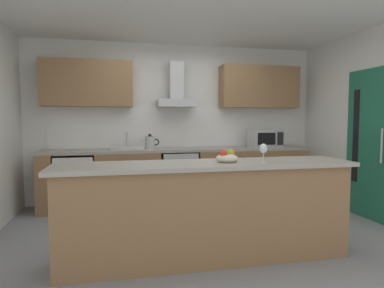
# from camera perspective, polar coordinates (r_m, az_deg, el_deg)

# --- Properties ---
(ground) EXTENTS (5.80, 4.50, 0.02)m
(ground) POSITION_cam_1_polar(r_m,az_deg,el_deg) (4.22, 1.58, -14.82)
(ground) COLOR gray
(ceiling) EXTENTS (5.80, 4.50, 0.02)m
(ceiling) POSITION_cam_1_polar(r_m,az_deg,el_deg) (4.18, 1.66, 21.50)
(ceiling) COLOR white
(wall_back) EXTENTS (5.80, 0.12, 2.60)m
(wall_back) POSITION_cam_1_polar(r_m,az_deg,el_deg) (5.77, -2.75, 3.54)
(wall_back) COLOR white
(wall_back) RESTS_ON ground
(wall_right) EXTENTS (0.12, 4.50, 2.60)m
(wall_right) POSITION_cam_1_polar(r_m,az_deg,el_deg) (5.18, 29.15, 2.93)
(wall_right) COLOR white
(wall_right) RESTS_ON ground
(backsplash_tile) EXTENTS (4.08, 0.02, 0.66)m
(backsplash_tile) POSITION_cam_1_polar(r_m,az_deg,el_deg) (5.70, -2.63, 2.83)
(backsplash_tile) COLOR white
(counter_back) EXTENTS (4.23, 0.60, 0.90)m
(counter_back) POSITION_cam_1_polar(r_m,az_deg,el_deg) (5.47, -2.05, -5.44)
(counter_back) COLOR olive
(counter_back) RESTS_ON ground
(counter_island) EXTENTS (2.87, 0.64, 0.95)m
(counter_island) POSITION_cam_1_polar(r_m,az_deg,el_deg) (3.34, 2.45, -11.17)
(counter_island) COLOR olive
(counter_island) RESTS_ON ground
(upper_cabinets) EXTENTS (4.17, 0.32, 0.70)m
(upper_cabinets) POSITION_cam_1_polar(r_m,az_deg,el_deg) (5.57, -2.37, 9.81)
(upper_cabinets) COLOR olive
(side_door) EXTENTS (0.08, 0.85, 2.05)m
(side_door) POSITION_cam_1_polar(r_m,az_deg,el_deg) (5.22, 27.61, -0.00)
(side_door) COLOR #1E664C
(side_door) RESTS_ON ground
(oven) EXTENTS (0.60, 0.62, 0.80)m
(oven) POSITION_cam_1_polar(r_m,az_deg,el_deg) (5.44, -2.38, -5.39)
(oven) COLOR slate
(oven) RESTS_ON ground
(refrigerator) EXTENTS (0.58, 0.60, 0.85)m
(refrigerator) POSITION_cam_1_polar(r_m,az_deg,el_deg) (5.40, -18.99, -6.07)
(refrigerator) COLOR white
(refrigerator) RESTS_ON ground
(microwave) EXTENTS (0.50, 0.38, 0.30)m
(microwave) POSITION_cam_1_polar(r_m,az_deg,el_deg) (5.79, 12.23, 0.98)
(microwave) COLOR #B7BABC
(microwave) RESTS_ON counter_back
(sink) EXTENTS (0.50, 0.40, 0.26)m
(sink) POSITION_cam_1_polar(r_m,az_deg,el_deg) (5.31, -10.90, -0.60)
(sink) COLOR silver
(sink) RESTS_ON counter_back
(kettle) EXTENTS (0.29, 0.15, 0.24)m
(kettle) POSITION_cam_1_polar(r_m,az_deg,el_deg) (5.28, -7.09, 0.25)
(kettle) COLOR #B7BABC
(kettle) RESTS_ON counter_back
(range_hood) EXTENTS (0.62, 0.45, 0.72)m
(range_hood) POSITION_cam_1_polar(r_m,az_deg,el_deg) (5.50, -2.66, 8.59)
(range_hood) COLOR #B7BABC
(wine_glass) EXTENTS (0.08, 0.08, 0.18)m
(wine_glass) POSITION_cam_1_polar(r_m,az_deg,el_deg) (3.36, 11.92, -0.86)
(wine_glass) COLOR silver
(wine_glass) RESTS_ON counter_island
(fruit_bowl) EXTENTS (0.22, 0.22, 0.13)m
(fruit_bowl) POSITION_cam_1_polar(r_m,az_deg,el_deg) (3.30, 5.91, -2.22)
(fruit_bowl) COLOR beige
(fruit_bowl) RESTS_ON counter_island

